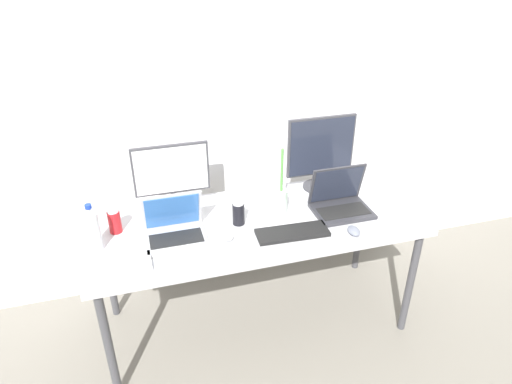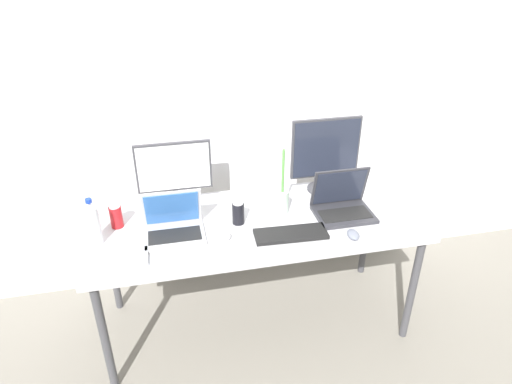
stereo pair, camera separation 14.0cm
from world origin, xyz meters
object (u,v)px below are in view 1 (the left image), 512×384
object	(u,v)px
water_bottle	(93,229)
monitor_center	(321,151)
mouse_by_laptop	(354,231)
bamboo_vase	(281,199)
keyboard_aux	(111,267)
soda_can_by_laptop	(238,213)
mouse_by_keyboard	(226,236)
laptop_secondary	(340,201)
monitor_left	(172,175)
laptop_silver	(175,228)
soda_can_near_keyboard	(115,222)
keyboard_main	(292,233)
work_desk	(256,230)

from	to	relation	value
water_bottle	monitor_center	bearing A→B (deg)	12.35
mouse_by_laptop	bamboo_vase	distance (m)	0.44
keyboard_aux	soda_can_by_laptop	size ratio (longest dim) A/B	2.94
mouse_by_keyboard	soda_can_by_laptop	bearing A→B (deg)	33.74
monitor_center	laptop_secondary	distance (m)	0.33
monitor_left	mouse_by_laptop	world-z (taller)	monitor_left
monitor_left	soda_can_by_laptop	xyz separation A→B (m)	(0.31, -0.25, -0.15)
monitor_left	laptop_secondary	xyz separation A→B (m)	(0.90, -0.27, -0.16)
laptop_silver	soda_can_near_keyboard	distance (m)	0.32
laptop_secondary	mouse_by_laptop	size ratio (longest dim) A/B	3.39
keyboard_aux	mouse_by_laptop	bearing A→B (deg)	-2.90
keyboard_main	keyboard_aux	world-z (taller)	same
laptop_silver	water_bottle	distance (m)	0.39
mouse_by_laptop	soda_can_near_keyboard	xyz separation A→B (m)	(-1.20, 0.36, 0.05)
monitor_center	laptop_silver	size ratio (longest dim) A/B	1.51
water_bottle	soda_can_by_laptop	size ratio (longest dim) A/B	2.06
mouse_by_laptop	soda_can_by_laptop	distance (m)	0.62
work_desk	soda_can_near_keyboard	size ratio (longest dim) A/B	14.27
work_desk	laptop_secondary	distance (m)	0.50
keyboard_aux	soda_can_near_keyboard	world-z (taller)	soda_can_near_keyboard
laptop_secondary	bamboo_vase	xyz separation A→B (m)	(-0.33, 0.08, 0.02)
work_desk	keyboard_aux	world-z (taller)	keyboard_aux
water_bottle	soda_can_by_laptop	world-z (taller)	water_bottle
keyboard_aux	mouse_by_laptop	distance (m)	1.23
laptop_silver	mouse_by_laptop	bearing A→B (deg)	-14.25
mouse_by_laptop	soda_can_near_keyboard	size ratio (longest dim) A/B	0.74
work_desk	bamboo_vase	bearing A→B (deg)	18.68
mouse_by_keyboard	work_desk	bearing A→B (deg)	13.69
monitor_center	mouse_by_laptop	world-z (taller)	monitor_center
keyboard_main	soda_can_by_laptop	xyz separation A→B (m)	(-0.24, 0.18, 0.05)
keyboard_aux	mouse_by_keyboard	xyz separation A→B (m)	(0.57, 0.09, 0.01)
laptop_secondary	mouse_by_keyboard	distance (m)	0.69
laptop_secondary	soda_can_near_keyboard	bearing A→B (deg)	174.17
laptop_secondary	keyboard_aux	xyz separation A→B (m)	(-1.25, -0.19, -0.05)
keyboard_main	water_bottle	xyz separation A→B (m)	(-0.98, 0.15, 0.11)
monitor_left	keyboard_aux	size ratio (longest dim) A/B	1.12
monitor_center	keyboard_aux	xyz separation A→B (m)	(-1.24, -0.47, -0.24)
keyboard_main	water_bottle	distance (m)	1.00
laptop_silver	monitor_left	bearing A→B (deg)	82.97
keyboard_main	soda_can_by_laptop	size ratio (longest dim) A/B	3.01
monitor_center	keyboard_main	bearing A→B (deg)	-127.20
work_desk	laptop_secondary	size ratio (longest dim) A/B	5.66
keyboard_main	water_bottle	size ratio (longest dim) A/B	1.47
monitor_center	bamboo_vase	world-z (taller)	monitor_center
water_bottle	soda_can_near_keyboard	xyz separation A→B (m)	(0.10, 0.14, -0.06)
soda_can_by_laptop	bamboo_vase	distance (m)	0.26
mouse_by_laptop	keyboard_main	bearing A→B (deg)	169.10
laptop_secondary	soda_can_near_keyboard	distance (m)	1.23
monitor_left	soda_can_by_laptop	size ratio (longest dim) A/B	3.30
mouse_by_keyboard	water_bottle	xyz separation A→B (m)	(-0.64, 0.09, 0.10)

